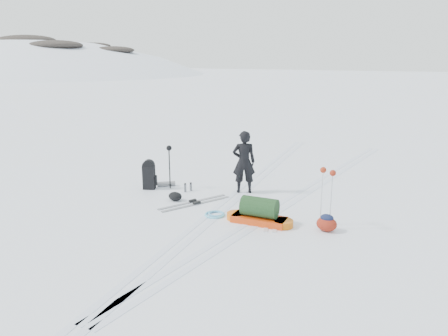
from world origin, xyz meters
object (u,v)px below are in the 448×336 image
(pulk_sled, at_px, (259,213))
(ski_poles_black, at_px, (169,153))
(skier, at_px, (244,162))
(expedition_rucksack, at_px, (151,175))

(pulk_sled, distance_m, ski_poles_black, 3.52)
(skier, xyz_separation_m, pulk_sled, (1.19, -1.89, -0.61))
(skier, height_order, ski_poles_black, skier)
(pulk_sled, bearing_deg, expedition_rucksack, 161.85)
(pulk_sled, relative_size, expedition_rucksack, 1.87)
(skier, height_order, expedition_rucksack, skier)
(ski_poles_black, bearing_deg, expedition_rucksack, -158.87)
(skier, distance_m, pulk_sled, 2.31)
(skier, distance_m, expedition_rucksack, 2.59)
(skier, xyz_separation_m, ski_poles_black, (-1.97, -0.55, 0.15))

